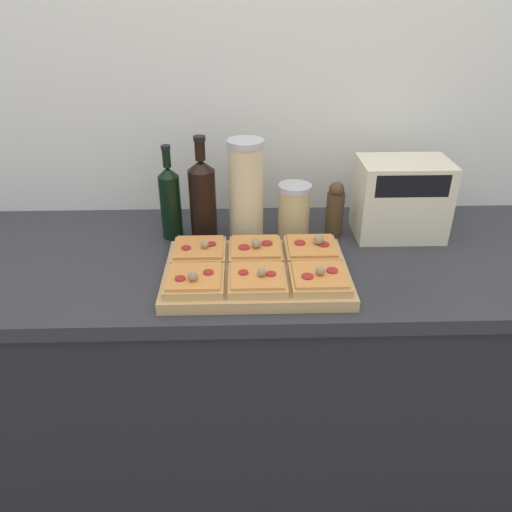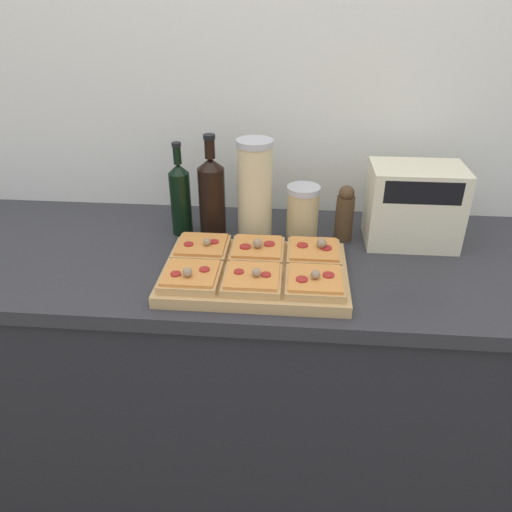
{
  "view_description": "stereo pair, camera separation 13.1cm",
  "coord_description": "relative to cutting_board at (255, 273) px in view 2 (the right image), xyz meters",
  "views": [
    {
      "loc": [
        -0.07,
        -0.93,
        1.58
      ],
      "look_at": [
        -0.04,
        0.22,
        0.95
      ],
      "focal_mm": 35.0,
      "sensor_mm": 36.0,
      "label": 1
    },
    {
      "loc": [
        0.06,
        -0.92,
        1.58
      ],
      "look_at": [
        -0.04,
        0.22,
        0.95
      ],
      "focal_mm": 35.0,
      "sensor_mm": 36.0,
      "label": 2
    }
  ],
  "objects": [
    {
      "name": "wall_back",
      "position": [
        0.04,
        0.49,
        0.34
      ],
      "size": [
        6.0,
        0.06,
        2.5
      ],
      "color": "silver",
      "rests_on": "ground_plane"
    },
    {
      "name": "kitchen_counter",
      "position": [
        0.04,
        0.13,
        -0.46
      ],
      "size": [
        2.63,
        0.67,
        0.9
      ],
      "color": "#232328",
      "rests_on": "ground_plane"
    },
    {
      "name": "cutting_board",
      "position": [
        0.0,
        0.0,
        0.0
      ],
      "size": [
        0.48,
        0.32,
        0.03
      ],
      "primitive_type": "cube",
      "color": "tan",
      "rests_on": "kitchen_counter"
    },
    {
      "name": "pizza_slice_back_left",
      "position": [
        -0.15,
        0.08,
        0.03
      ],
      "size": [
        0.14,
        0.14,
        0.05
      ],
      "color": "tan",
      "rests_on": "cutting_board"
    },
    {
      "name": "pizza_slice_back_center",
      "position": [
        0.0,
        0.08,
        0.03
      ],
      "size": [
        0.14,
        0.14,
        0.05
      ],
      "color": "tan",
      "rests_on": "cutting_board"
    },
    {
      "name": "pizza_slice_back_right",
      "position": [
        0.15,
        0.08,
        0.03
      ],
      "size": [
        0.14,
        0.14,
        0.06
      ],
      "color": "tan",
      "rests_on": "cutting_board"
    },
    {
      "name": "pizza_slice_front_left",
      "position": [
        -0.15,
        -0.08,
        0.03
      ],
      "size": [
        0.14,
        0.14,
        0.05
      ],
      "color": "tan",
      "rests_on": "cutting_board"
    },
    {
      "name": "pizza_slice_front_center",
      "position": [
        0.0,
        -0.08,
        0.03
      ],
      "size": [
        0.14,
        0.14,
        0.05
      ],
      "color": "tan",
      "rests_on": "cutting_board"
    },
    {
      "name": "pizza_slice_front_right",
      "position": [
        0.15,
        -0.08,
        0.03
      ],
      "size": [
        0.14,
        0.14,
        0.05
      ],
      "color": "tan",
      "rests_on": "cutting_board"
    },
    {
      "name": "olive_oil_bottle",
      "position": [
        -0.25,
        0.25,
        0.1
      ],
      "size": [
        0.06,
        0.06,
        0.28
      ],
      "color": "black",
      "rests_on": "kitchen_counter"
    },
    {
      "name": "wine_bottle",
      "position": [
        -0.15,
        0.25,
        0.11
      ],
      "size": [
        0.08,
        0.08,
        0.31
      ],
      "color": "black",
      "rests_on": "kitchen_counter"
    },
    {
      "name": "grain_jar_tall",
      "position": [
        -0.02,
        0.25,
        0.13
      ],
      "size": [
        0.11,
        0.11,
        0.3
      ],
      "color": "beige",
      "rests_on": "kitchen_counter"
    },
    {
      "name": "grain_jar_short",
      "position": [
        0.12,
        0.25,
        0.07
      ],
      "size": [
        0.1,
        0.1,
        0.16
      ],
      "color": "tan",
      "rests_on": "kitchen_counter"
    },
    {
      "name": "pepper_mill",
      "position": [
        0.24,
        0.25,
        0.07
      ],
      "size": [
        0.05,
        0.05,
        0.17
      ],
      "color": "#47331E",
      "rests_on": "kitchen_counter"
    },
    {
      "name": "toaster_oven",
      "position": [
        0.44,
        0.25,
        0.1
      ],
      "size": [
        0.28,
        0.17,
        0.23
      ],
      "color": "beige",
      "rests_on": "kitchen_counter"
    }
  ]
}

